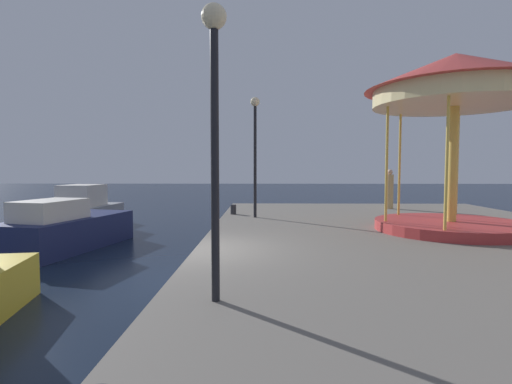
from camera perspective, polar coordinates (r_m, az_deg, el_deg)
name	(u,v)px	position (r m, az deg, el deg)	size (l,w,h in m)	color
ground_plane	(195,282)	(9.65, -9.00, -12.92)	(120.00, 120.00, 0.00)	black
quay_dock	(461,266)	(10.53, 27.96, -9.66)	(12.68, 24.08, 0.80)	slate
motorboat_navy	(66,229)	(14.53, -26.18, -4.96)	(3.00, 5.03, 1.72)	#19214C
motorboat_grey	(82,211)	(19.73, -24.29, -2.62)	(2.54, 4.41, 1.96)	gray
carousel	(455,98)	(13.40, 27.23, 12.15)	(5.31, 5.31, 5.37)	#B23333
lamp_post_near_edge	(215,100)	(5.63, -6.13, 13.35)	(0.36, 0.36, 4.21)	black
lamp_post_mid_promenade	(255,137)	(15.19, -0.14, 8.17)	(0.36, 0.36, 4.68)	black
bollard_north	(233,209)	(16.29, -3.36, -2.58)	(0.24, 0.24, 0.40)	#2D2D33
person_near_carousel	(390,190)	(19.51, 19.09, 0.25)	(0.34, 0.34, 1.88)	tan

